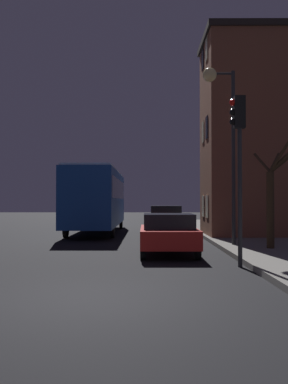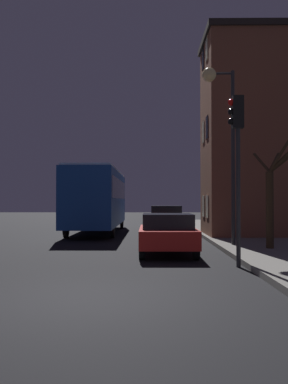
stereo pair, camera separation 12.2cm
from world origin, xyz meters
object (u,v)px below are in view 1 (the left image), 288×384
(traffic_light, at_px, (239,145))
(car_near_lane, at_px, (168,233))
(bus, at_px, (97,196))
(car_mid_lane, at_px, (165,220))
(bare_tree, at_px, (274,192))
(streetlamp, at_px, (220,111))

(traffic_light, xyz_separation_m, car_near_lane, (-1.82, 2.65, -2.64))
(traffic_light, relative_size, bus, 0.44)
(car_near_lane, bearing_deg, bus, 109.41)
(car_near_lane, xyz_separation_m, car_mid_lane, (0.29, 8.66, 0.06))
(traffic_light, distance_m, bare_tree, 4.01)
(bare_tree, xyz_separation_m, car_near_lane, (-3.77, -0.63, -1.41))
(bare_tree, bearing_deg, traffic_light, -120.74)
(bare_tree, distance_m, bus, 11.99)
(bus, xyz_separation_m, car_near_lane, (3.56, -10.12, -1.38))
(car_mid_lane, bearing_deg, bus, 159.34)
(traffic_light, relative_size, car_near_lane, 1.24)
(bare_tree, distance_m, car_near_lane, 4.08)
(streetlamp, bearing_deg, traffic_light, -93.62)
(bus, relative_size, car_near_lane, 2.82)
(bare_tree, bearing_deg, streetlamp, 143.34)
(streetlamp, bearing_deg, bare_tree, -36.66)
(streetlamp, xyz_separation_m, bare_tree, (1.67, -1.24, -3.13))
(bare_tree, relative_size, car_near_lane, 1.06)
(streetlamp, distance_m, car_near_lane, 5.35)
(bus, distance_m, car_mid_lane, 4.32)
(streetlamp, height_order, car_near_lane, streetlamp)
(traffic_light, distance_m, car_near_lane, 4.16)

